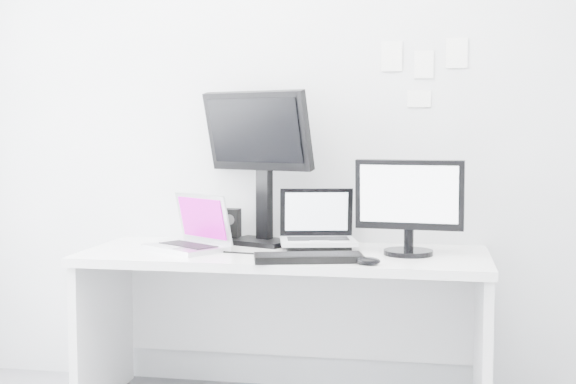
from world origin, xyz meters
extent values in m
plane|color=silver|center=(0.00, 1.60, 1.35)|extent=(3.60, 0.00, 3.60)
cube|color=white|center=(0.00, 1.25, 0.36)|extent=(1.80, 0.70, 0.73)
cube|color=silver|center=(-0.45, 1.21, 0.86)|extent=(0.44, 0.42, 0.27)
cube|color=black|center=(-0.31, 1.51, 0.81)|extent=(0.10, 0.10, 0.16)
cube|color=#B7B9BF|center=(0.14, 1.34, 0.87)|extent=(0.39, 0.33, 0.28)
cube|color=black|center=(-0.15, 1.45, 1.10)|extent=(0.58, 0.39, 0.75)
cube|color=black|center=(0.55, 1.26, 0.95)|extent=(0.49, 0.26, 0.43)
cube|color=black|center=(0.15, 1.02, 0.74)|extent=(0.47, 0.27, 0.03)
ellipsoid|color=black|center=(0.40, 0.97, 0.75)|extent=(0.11, 0.07, 0.03)
cube|color=white|center=(0.45, 1.59, 1.62)|extent=(0.10, 0.00, 0.14)
cube|color=white|center=(0.60, 1.59, 1.58)|extent=(0.09, 0.00, 0.13)
cube|color=white|center=(0.75, 1.59, 1.63)|extent=(0.10, 0.00, 0.14)
cube|color=white|center=(0.58, 1.59, 1.42)|extent=(0.11, 0.00, 0.08)
camera|label=1|loc=(0.64, -2.15, 1.27)|focal=48.77mm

